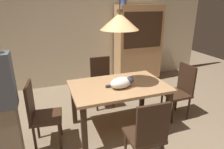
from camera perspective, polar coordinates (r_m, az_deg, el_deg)
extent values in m
cube|color=beige|center=(4.75, -8.54, 14.49)|extent=(6.40, 0.10, 2.90)
cube|color=tan|center=(2.92, 1.96, -3.40)|extent=(1.40, 0.90, 0.04)
cube|color=#382316|center=(2.63, -7.98, -15.98)|extent=(0.07, 0.07, 0.71)
cube|color=#382316|center=(3.07, 15.72, -10.89)|extent=(0.07, 0.07, 0.71)
cube|color=#382316|center=(3.28, -10.92, -8.26)|extent=(0.07, 0.07, 0.71)
cube|color=#382316|center=(3.64, 8.72, -5.16)|extent=(0.07, 0.07, 0.71)
cube|color=#382316|center=(2.45, 9.14, -16.93)|extent=(0.42, 0.42, 0.04)
cube|color=#322014|center=(2.17, 11.69, -14.06)|extent=(0.38, 0.05, 0.48)
cylinder|color=#382316|center=(2.76, 10.45, -18.07)|extent=(0.04, 0.04, 0.41)
cylinder|color=#382316|center=(2.65, 3.93, -19.62)|extent=(0.04, 0.04, 0.41)
cube|color=#382316|center=(3.54, 17.96, -5.39)|extent=(0.41, 0.41, 0.04)
cube|color=#322014|center=(3.56, 20.68, -1.07)|extent=(0.04, 0.38, 0.48)
cylinder|color=#382316|center=(3.66, 14.05, -8.05)|extent=(0.04, 0.04, 0.41)
cylinder|color=#382316|center=(3.44, 17.10, -10.29)|extent=(0.04, 0.04, 0.41)
cylinder|color=#382316|center=(3.84, 18.02, -7.08)|extent=(0.04, 0.04, 0.41)
cylinder|color=#382316|center=(3.63, 21.15, -9.12)|extent=(0.04, 0.04, 0.41)
cube|color=#382316|center=(2.88, -18.30, -11.55)|extent=(0.44, 0.44, 0.04)
cube|color=#322014|center=(2.79, -22.58, -7.15)|extent=(0.08, 0.38, 0.48)
cylinder|color=#382316|center=(2.86, -14.71, -16.86)|extent=(0.04, 0.04, 0.41)
cylinder|color=#382316|center=(3.12, -14.64, -13.38)|extent=(0.04, 0.04, 0.41)
cylinder|color=#382316|center=(2.90, -21.32, -17.15)|extent=(0.04, 0.04, 0.41)
cylinder|color=#382316|center=(3.16, -20.60, -13.69)|extent=(0.04, 0.04, 0.41)
cube|color=#382316|center=(3.73, -2.64, -3.03)|extent=(0.41, 0.41, 0.04)
cube|color=#322014|center=(3.80, -3.48, 1.59)|extent=(0.38, 0.04, 0.48)
cylinder|color=#382316|center=(3.65, -4.30, -7.52)|extent=(0.04, 0.04, 0.41)
cylinder|color=#382316|center=(3.74, 0.48, -6.81)|extent=(0.04, 0.04, 0.41)
cylinder|color=#382316|center=(3.93, -5.50, -5.47)|extent=(0.04, 0.04, 0.41)
cylinder|color=#382316|center=(4.01, -1.04, -4.85)|extent=(0.04, 0.04, 0.41)
ellipsoid|color=silver|center=(2.80, 2.62, -2.35)|extent=(0.39, 0.30, 0.15)
sphere|color=#333338|center=(2.83, 5.17, -1.68)|extent=(0.11, 0.11, 0.11)
cylinder|color=#333338|center=(2.83, -0.09, -3.17)|extent=(0.18, 0.04, 0.04)
cone|color=#E0A86B|center=(2.69, 2.20, 15.08)|extent=(0.52, 0.52, 0.22)
cylinder|color=#513D23|center=(2.68, 2.24, 17.85)|extent=(0.08, 0.08, 0.04)
cube|color=tan|center=(4.95, 7.54, 8.59)|extent=(1.10, 0.44, 1.85)
cube|color=#382316|center=(4.69, 9.01, 12.49)|extent=(0.97, 0.01, 0.81)
cube|color=#382316|center=(5.19, 7.10, -1.02)|extent=(1.12, 0.45, 0.08)
cube|color=gold|center=(4.70, 3.99, 20.58)|extent=(0.04, 0.20, 0.18)
cube|color=#84705B|center=(2.76, -27.91, -15.51)|extent=(0.30, 0.20, 0.78)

